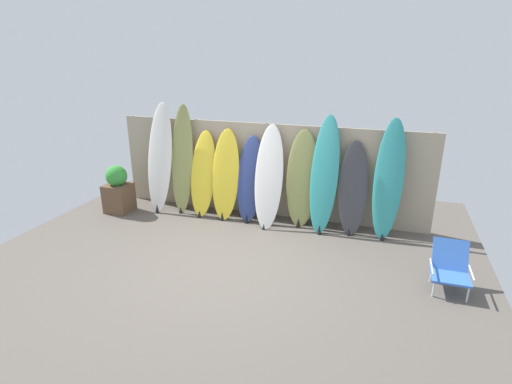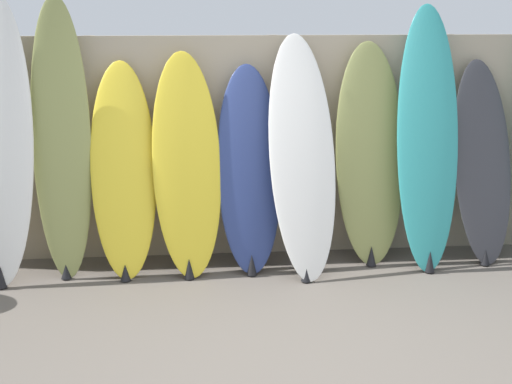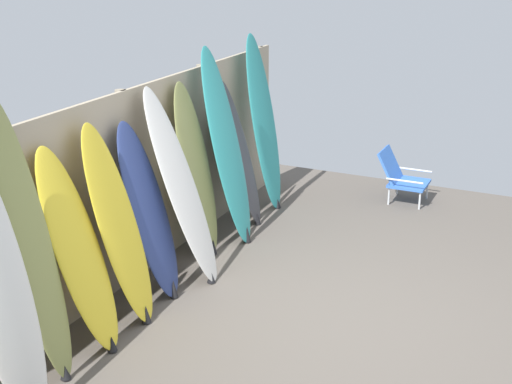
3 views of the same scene
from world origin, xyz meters
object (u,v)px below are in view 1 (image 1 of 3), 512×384
surfboard_navy_4 (250,180)px  surfboard_olive_6 (302,179)px  surfboard_teal_7 (324,176)px  surfboard_teal_9 (388,181)px  surfboard_yellow_2 (203,174)px  surfboard_white_5 (269,178)px  beach_chair (450,267)px  surfboard_olive_1 (182,160)px  surfboard_white_0 (160,159)px  surfboard_yellow_3 (226,175)px  surfboard_charcoal_8 (353,189)px  planter_box (118,190)px

surfboard_navy_4 → surfboard_olive_6: (0.97, 0.07, 0.08)m
surfboard_teal_7 → surfboard_teal_9: same height
surfboard_yellow_2 → surfboard_white_5: size_ratio=0.89×
surfboard_white_5 → surfboard_olive_6: (0.57, 0.17, -0.03)m
beach_chair → surfboard_olive_1: bearing=144.1°
surfboard_teal_9 → surfboard_olive_6: bearing=177.9°
surfboard_yellow_2 → beach_chair: surfboard_yellow_2 is taller
surfboard_teal_9 → surfboard_navy_4: bearing=-179.7°
surfboard_white_0 → surfboard_teal_7: 3.25m
surfboard_olive_1 → beach_chair: bearing=-16.9°
surfboard_yellow_3 → surfboard_navy_4: bearing=3.4°
surfboard_yellow_3 → surfboard_teal_9: bearing=0.8°
surfboard_olive_6 → surfboard_yellow_2: bearing=-177.9°
surfboard_olive_1 → surfboard_navy_4: surfboard_olive_1 is taller
surfboard_navy_4 → surfboard_charcoal_8: size_ratio=0.99×
surfboard_yellow_3 → surfboard_teal_7: surfboard_teal_7 is taller
surfboard_white_0 → surfboard_olive_1: (0.45, 0.09, -0.02)m
surfboard_white_0 → surfboard_teal_9: surfboard_white_0 is taller
surfboard_olive_6 → surfboard_teal_9: 1.49m
surfboard_yellow_2 → beach_chair: (4.30, -1.41, -0.49)m
planter_box → surfboard_navy_4: bearing=9.8°
beach_chair → surfboard_charcoal_8: bearing=116.1°
surfboard_white_5 → surfboard_teal_9: surfboard_teal_9 is taller
surfboard_white_0 → surfboard_charcoal_8: size_ratio=1.33×
surfboard_olive_1 → surfboard_white_5: bearing=-4.2°
surfboard_olive_1 → beach_chair: 5.02m
surfboard_white_5 → surfboard_yellow_2: bearing=175.8°
surfboard_yellow_2 → surfboard_charcoal_8: (2.85, 0.04, -0.01)m
surfboard_olive_1 → surfboard_yellow_2: bearing=-4.1°
surfboard_teal_7 → surfboard_teal_9: bearing=3.6°
surfboard_navy_4 → planter_box: 2.69m
surfboard_yellow_3 → surfboard_teal_7: bearing=-0.7°
surfboard_charcoal_8 → surfboard_teal_9: size_ratio=0.79×
surfboard_yellow_3 → planter_box: (-2.15, -0.43, -0.39)m
surfboard_yellow_2 → surfboard_yellow_3: surfboard_yellow_3 is taller
surfboard_teal_7 → surfboard_charcoal_8: 0.55m
surfboard_teal_9 → planter_box: (-5.08, -0.47, -0.57)m
surfboard_yellow_3 → surfboard_teal_9: surfboard_teal_9 is taller
surfboard_white_5 → surfboard_olive_6: surfboard_white_5 is taller
surfboard_navy_4 → planter_box: size_ratio=1.68×
surfboard_charcoal_8 → surfboard_teal_9: bearing=-2.2°
surfboard_yellow_3 → surfboard_olive_1: bearing=176.2°
surfboard_yellow_2 → beach_chair: bearing=-18.2°
surfboard_white_5 → planter_box: bearing=-173.3°
surfboard_yellow_2 → surfboard_olive_6: surfboard_olive_6 is taller
surfboard_navy_4 → surfboard_charcoal_8: bearing=1.1°
surfboard_white_5 → beach_chair: size_ratio=2.89×
surfboard_charcoal_8 → surfboard_teal_7: bearing=-169.9°
surfboard_white_0 → surfboard_olive_1: surfboard_white_0 is taller
surfboard_yellow_2 → surfboard_white_5: 1.37m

